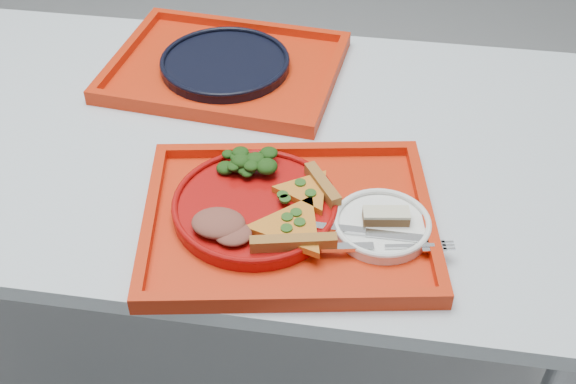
# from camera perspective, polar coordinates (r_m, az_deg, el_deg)

# --- Properties ---
(ground) EXTENTS (10.00, 10.00, 0.00)m
(ground) POSITION_cam_1_polar(r_m,az_deg,el_deg) (1.89, -7.50, -13.65)
(ground) COLOR gray
(ground) RESTS_ON ground
(table) EXTENTS (1.60, 0.80, 0.75)m
(table) POSITION_cam_1_polar(r_m,az_deg,el_deg) (1.40, -9.91, 2.39)
(table) COLOR silver
(table) RESTS_ON ground
(tray_main) EXTENTS (0.50, 0.42, 0.01)m
(tray_main) POSITION_cam_1_polar(r_m,az_deg,el_deg) (1.14, 0.04, -2.43)
(tray_main) COLOR red
(tray_main) RESTS_ON table
(tray_far) EXTENTS (0.48, 0.39, 0.01)m
(tray_far) POSITION_cam_1_polar(r_m,az_deg,el_deg) (1.49, -4.96, 9.54)
(tray_far) COLOR red
(tray_far) RESTS_ON table
(dinner_plate) EXTENTS (0.26, 0.26, 0.02)m
(dinner_plate) POSITION_cam_1_polar(r_m,az_deg,el_deg) (1.14, -2.61, -1.25)
(dinner_plate) COLOR #960B0A
(dinner_plate) RESTS_ON tray_main
(side_plate) EXTENTS (0.15, 0.15, 0.01)m
(side_plate) POSITION_cam_1_polar(r_m,az_deg,el_deg) (1.12, 7.40, -2.73)
(side_plate) COLOR white
(side_plate) RESTS_ON tray_main
(navy_plate) EXTENTS (0.26, 0.26, 0.02)m
(navy_plate) POSITION_cam_1_polar(r_m,az_deg,el_deg) (1.49, -4.99, 10.00)
(navy_plate) COLOR black
(navy_plate) RESTS_ON tray_far
(pizza_slice_a) EXTENTS (0.15, 0.17, 0.02)m
(pizza_slice_a) POSITION_cam_1_polar(r_m,az_deg,el_deg) (1.08, 0.30, -2.65)
(pizza_slice_a) COLOR orange
(pizza_slice_a) RESTS_ON dinner_plate
(pizza_slice_b) EXTENTS (0.15, 0.14, 0.02)m
(pizza_slice_b) POSITION_cam_1_polar(r_m,az_deg,el_deg) (1.14, 1.49, 0.20)
(pizza_slice_b) COLOR orange
(pizza_slice_b) RESTS_ON dinner_plate
(salad_heap) EXTENTS (0.08, 0.07, 0.04)m
(salad_heap) POSITION_cam_1_polar(r_m,az_deg,el_deg) (1.18, -3.30, 2.35)
(salad_heap) COLOR black
(salad_heap) RESTS_ON dinner_plate
(meat_portion) EXTENTS (0.08, 0.07, 0.02)m
(meat_portion) POSITION_cam_1_polar(r_m,az_deg,el_deg) (1.09, -5.52, -2.46)
(meat_portion) COLOR brown
(meat_portion) RESTS_ON dinner_plate
(dessert_bar) EXTENTS (0.07, 0.04, 0.02)m
(dessert_bar) POSITION_cam_1_polar(r_m,az_deg,el_deg) (1.11, 7.76, -1.89)
(dessert_bar) COLOR #51351B
(dessert_bar) RESTS_ON side_plate
(knife) EXTENTS (0.19, 0.02, 0.01)m
(knife) POSITION_cam_1_polar(r_m,az_deg,el_deg) (1.09, 6.92, -3.22)
(knife) COLOR silver
(knife) RESTS_ON side_plate
(fork) EXTENTS (0.19, 0.06, 0.01)m
(fork) POSITION_cam_1_polar(r_m,az_deg,el_deg) (1.08, 7.56, -4.28)
(fork) COLOR silver
(fork) RESTS_ON side_plate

